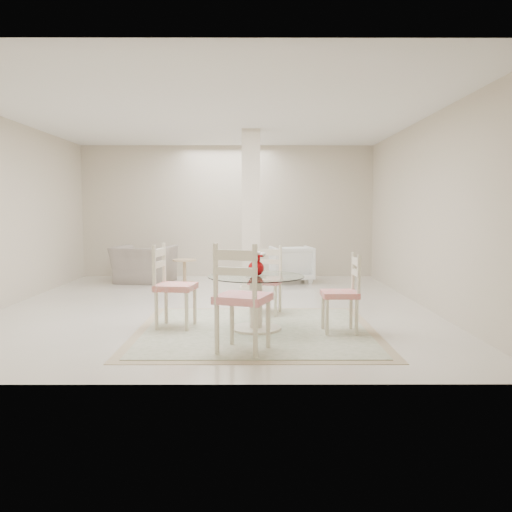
{
  "coord_description": "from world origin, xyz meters",
  "views": [
    {
      "loc": [
        0.56,
        -7.74,
        1.41
      ],
      "look_at": [
        0.58,
        -1.38,
        0.85
      ],
      "focal_mm": 38.0,
      "sensor_mm": 36.0,
      "label": 1
    }
  ],
  "objects_px": {
    "dining_chair_west": "(170,280)",
    "recliner_taupe": "(144,264)",
    "dining_chair_east": "(345,287)",
    "dining_chair_south": "(240,290)",
    "side_table": "(185,273)",
    "column": "(251,212)",
    "armchair_white": "(291,264)",
    "dining_table": "(256,303)",
    "red_vase": "(256,264)",
    "dining_chair_north": "(267,275)"
  },
  "relations": [
    {
      "from": "dining_table",
      "to": "side_table",
      "type": "relative_size",
      "value": 2.4
    },
    {
      "from": "dining_chair_west",
      "to": "recliner_taupe",
      "type": "distance_m",
      "value": 4.14
    },
    {
      "from": "dining_table",
      "to": "recliner_taupe",
      "type": "height_order",
      "value": "recliner_taupe"
    },
    {
      "from": "column",
      "to": "dining_table",
      "type": "height_order",
      "value": "column"
    },
    {
      "from": "dining_chair_south",
      "to": "recliner_taupe",
      "type": "height_order",
      "value": "dining_chair_south"
    },
    {
      "from": "side_table",
      "to": "dining_table",
      "type": "bearing_deg",
      "value": -71.24
    },
    {
      "from": "red_vase",
      "to": "dining_chair_north",
      "type": "distance_m",
      "value": 1.04
    },
    {
      "from": "dining_chair_west",
      "to": "column",
      "type": "bearing_deg",
      "value": -10.11
    },
    {
      "from": "column",
      "to": "dining_chair_north",
      "type": "bearing_deg",
      "value": -83.26
    },
    {
      "from": "dining_chair_east",
      "to": "dining_chair_west",
      "type": "relative_size",
      "value": 0.91
    },
    {
      "from": "dining_chair_west",
      "to": "side_table",
      "type": "distance_m",
      "value": 3.81
    },
    {
      "from": "dining_chair_east",
      "to": "dining_chair_north",
      "type": "bearing_deg",
      "value": -143.46
    },
    {
      "from": "side_table",
      "to": "dining_chair_north",
      "type": "bearing_deg",
      "value": -63.15
    },
    {
      "from": "column",
      "to": "red_vase",
      "type": "bearing_deg",
      "value": -88.44
    },
    {
      "from": "dining_chair_east",
      "to": "dining_chair_west",
      "type": "height_order",
      "value": "dining_chair_west"
    },
    {
      "from": "dining_chair_west",
      "to": "dining_chair_south",
      "type": "relative_size",
      "value": 0.92
    },
    {
      "from": "dining_chair_west",
      "to": "red_vase",
      "type": "bearing_deg",
      "value": -88.96
    },
    {
      "from": "dining_chair_west",
      "to": "armchair_white",
      "type": "distance_m",
      "value": 4.35
    },
    {
      "from": "column",
      "to": "dining_chair_west",
      "type": "distance_m",
      "value": 2.99
    },
    {
      "from": "column",
      "to": "dining_chair_east",
      "type": "height_order",
      "value": "column"
    },
    {
      "from": "recliner_taupe",
      "to": "column",
      "type": "bearing_deg",
      "value": 158.14
    },
    {
      "from": "dining_chair_east",
      "to": "armchair_white",
      "type": "distance_m",
      "value": 4.28
    },
    {
      "from": "armchair_white",
      "to": "side_table",
      "type": "bearing_deg",
      "value": -2.41
    },
    {
      "from": "column",
      "to": "dining_chair_east",
      "type": "relative_size",
      "value": 2.71
    },
    {
      "from": "dining_chair_east",
      "to": "dining_chair_south",
      "type": "distance_m",
      "value": 1.46
    },
    {
      "from": "dining_chair_east",
      "to": "recliner_taupe",
      "type": "bearing_deg",
      "value": -144.31
    },
    {
      "from": "red_vase",
      "to": "dining_chair_north",
      "type": "bearing_deg",
      "value": 81.85
    },
    {
      "from": "column",
      "to": "red_vase",
      "type": "xyz_separation_m",
      "value": [
        0.08,
        -2.87,
        -0.58
      ]
    },
    {
      "from": "dining_table",
      "to": "armchair_white",
      "type": "bearing_deg",
      "value": 80.58
    },
    {
      "from": "column",
      "to": "dining_chair_west",
      "type": "height_order",
      "value": "column"
    },
    {
      "from": "red_vase",
      "to": "dining_chair_west",
      "type": "height_order",
      "value": "dining_chair_west"
    },
    {
      "from": "dining_chair_west",
      "to": "side_table",
      "type": "xyz_separation_m",
      "value": [
        -0.32,
        3.78,
        -0.36
      ]
    },
    {
      "from": "dining_table",
      "to": "column",
      "type": "bearing_deg",
      "value": 91.55
    },
    {
      "from": "recliner_taupe",
      "to": "side_table",
      "type": "distance_m",
      "value": 0.83
    },
    {
      "from": "dining_table",
      "to": "armchair_white",
      "type": "relative_size",
      "value": 1.43
    },
    {
      "from": "side_table",
      "to": "recliner_taupe",
      "type": "bearing_deg",
      "value": 165.88
    },
    {
      "from": "armchair_white",
      "to": "dining_table",
      "type": "bearing_deg",
      "value": 71.87
    },
    {
      "from": "dining_chair_west",
      "to": "armchair_white",
      "type": "relative_size",
      "value": 1.42
    },
    {
      "from": "column",
      "to": "dining_chair_north",
      "type": "relative_size",
      "value": 2.69
    },
    {
      "from": "dining_chair_east",
      "to": "dining_chair_west",
      "type": "xyz_separation_m",
      "value": [
        -2.02,
        0.27,
        0.05
      ]
    },
    {
      "from": "recliner_taupe",
      "to": "armchair_white",
      "type": "relative_size",
      "value": 1.39
    },
    {
      "from": "red_vase",
      "to": "dining_chair_north",
      "type": "xyz_separation_m",
      "value": [
        0.14,
        1.0,
        -0.24
      ]
    },
    {
      "from": "dining_chair_north",
      "to": "column",
      "type": "bearing_deg",
      "value": 109.87
    },
    {
      "from": "red_vase",
      "to": "recliner_taupe",
      "type": "xyz_separation_m",
      "value": [
        -2.13,
        4.11,
        -0.42
      ]
    },
    {
      "from": "dining_table",
      "to": "recliner_taupe",
      "type": "distance_m",
      "value": 4.63
    },
    {
      "from": "recliner_taupe",
      "to": "armchair_white",
      "type": "xyz_separation_m",
      "value": [
        2.81,
        0.02,
        0.0
      ]
    },
    {
      "from": "dining_chair_west",
      "to": "recliner_taupe",
      "type": "xyz_separation_m",
      "value": [
        -1.11,
        3.98,
        -0.23
      ]
    },
    {
      "from": "dining_table",
      "to": "dining_chair_east",
      "type": "relative_size",
      "value": 1.11
    },
    {
      "from": "dining_chair_north",
      "to": "side_table",
      "type": "relative_size",
      "value": 2.17
    },
    {
      "from": "recliner_taupe",
      "to": "armchair_white",
      "type": "bearing_deg",
      "value": -170.25
    }
  ]
}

